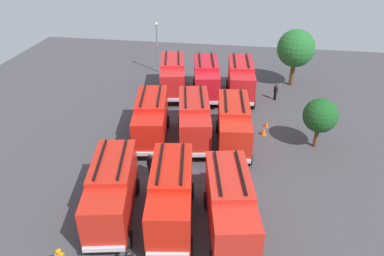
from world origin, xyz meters
The scene contains 18 objects.
ground_plane centered at (0.00, 0.00, 0.00)m, with size 56.38×56.38×0.00m, color #423F44.
fire_truck_0 centered at (-9.61, -3.65, 2.15)m, with size 7.54×3.86×3.88m.
fire_truck_1 centered at (0.16, -3.50, 2.15)m, with size 7.51×3.71×3.88m.
fire_truck_2 centered at (9.70, -3.56, 2.15)m, with size 7.53×3.85×3.88m.
fire_truck_3 centered at (-9.53, 0.03, 2.15)m, with size 7.51×3.71×3.88m.
fire_truck_4 centered at (-0.25, 0.15, 2.15)m, with size 7.53×3.81×3.88m.
fire_truck_5 centered at (9.53, 0.21, 2.15)m, with size 7.48×3.59×3.88m.
fire_truck_6 centered at (-9.88, 3.67, 2.15)m, with size 7.40×3.32×3.88m.
fire_truck_7 centered at (0.00, 3.51, 2.15)m, with size 7.42×3.37×3.88m.
fire_truck_8 centered at (9.89, 3.87, 2.15)m, with size 7.53×3.84×3.88m.
firefighter_0 centered at (5.02, -2.40, 0.94)m, with size 0.48×0.40×1.68m.
firefighter_1 centered at (5.27, 2.72, 1.00)m, with size 0.48×0.39×1.77m.
firefighter_4 centered at (-9.80, 7.44, 0.96)m, with size 0.48×0.44×1.71m.
tree_0 centered at (-14.18, 9.43, 4.34)m, with size 4.16×4.16×6.44m.
tree_1 centered at (-0.98, 10.45, 2.96)m, with size 2.84×2.84×4.39m.
traffic_cone_0 centered at (-2.21, 6.15, 0.36)m, with size 0.51×0.51×0.72m, color #F2600C.
traffic_cone_1 centered at (-3.72, 6.45, 0.28)m, with size 0.39×0.39×0.55m, color #F2600C.
lamppost centered at (-15.71, -6.80, 3.66)m, with size 0.36×0.36×6.21m.
Camera 1 is at (26.39, 4.20, 16.94)m, focal length 33.95 mm.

